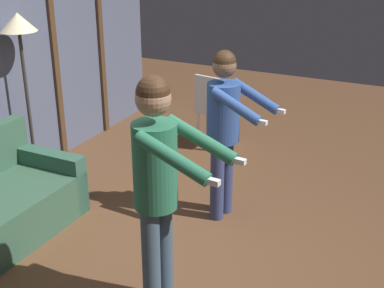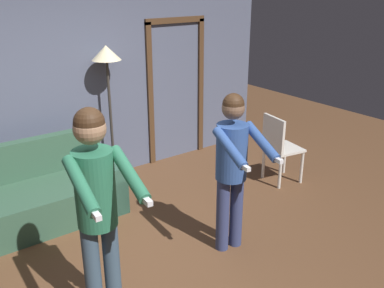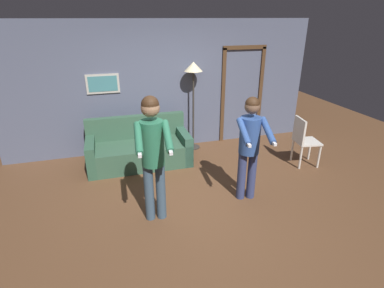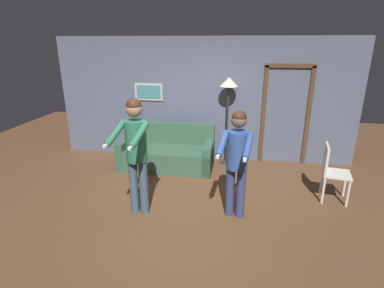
# 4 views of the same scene
# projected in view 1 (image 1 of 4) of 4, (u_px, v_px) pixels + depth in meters

# --- Properties ---
(ground_plane) EXTENTS (12.00, 12.00, 0.00)m
(ground_plane) POSITION_uv_depth(u_px,v_px,m) (173.00, 252.00, 4.60)
(ground_plane) COLOR brown
(torchiere_lamp) EXTENTS (0.36, 0.36, 1.82)m
(torchiere_lamp) POSITION_uv_depth(u_px,v_px,m) (20.00, 41.00, 5.26)
(torchiere_lamp) COLOR #332D28
(torchiere_lamp) RESTS_ON ground_plane
(person_standing_left) EXTENTS (0.48, 0.74, 1.76)m
(person_standing_left) POSITION_uv_depth(u_px,v_px,m) (158.00, 176.00, 3.54)
(person_standing_left) COLOR #395064
(person_standing_left) RESTS_ON ground_plane
(person_standing_right) EXTENTS (0.50, 0.69, 1.61)m
(person_standing_right) POSITION_uv_depth(u_px,v_px,m) (225.00, 121.00, 4.82)
(person_standing_right) COLOR navy
(person_standing_right) RESTS_ON ground_plane
(dining_chair_distant) EXTENTS (0.48, 0.48, 0.93)m
(dining_chair_distant) POSITION_uv_depth(u_px,v_px,m) (214.00, 107.00, 6.56)
(dining_chair_distant) COLOR silver
(dining_chair_distant) RESTS_ON ground_plane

